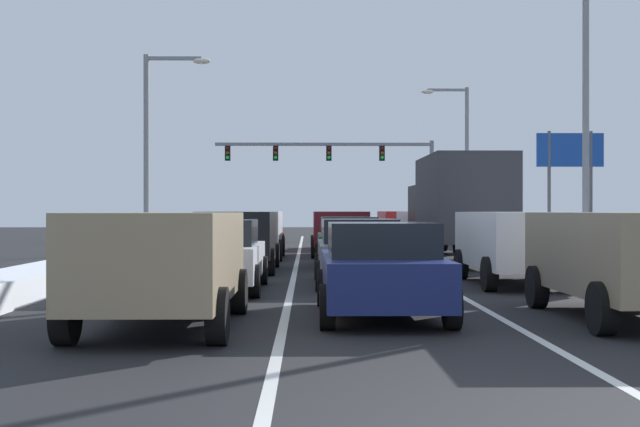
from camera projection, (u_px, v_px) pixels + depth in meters
The scene contains 25 objects.
ground_plane at pixel (352, 267), 26.37m from camera, with size 128.77×128.77×0.00m, color black.
lane_stripe_between_right_lane_and_center_lane at pixel (393, 258), 31.35m from camera, with size 0.14×54.48×0.01m, color silver.
lane_stripe_between_center_lane_and_left_lane at pixel (298, 258), 31.30m from camera, with size 0.14×54.48×0.01m, color silver.
snow_bank_right_shoulder at pixel (541, 246), 31.42m from camera, with size 1.87×54.48×0.90m, color white.
snow_bank_left_shoulder at pixel (149, 251), 31.23m from camera, with size 1.36×54.48×0.51m, color white.
suv_tan_right_lane_nearest at pixel (627, 255), 13.60m from camera, with size 2.16×4.90×1.67m.
suv_white_right_lane_second at pixel (516, 241), 20.07m from camera, with size 2.16×4.90×1.67m.
box_truck_right_lane_third at pixel (459, 204), 27.56m from camera, with size 2.53×7.20×3.36m.
suv_silver_right_lane_fourth at pixel (427, 228), 35.38m from camera, with size 2.16×4.90×1.67m.
suv_red_right_lane_fifth at pixel (402, 225), 42.12m from camera, with size 2.16×4.90×1.67m.
sedan_navy_center_lane_nearest at pixel (381, 269), 14.01m from camera, with size 2.00×4.50×1.51m.
sedan_gray_center_lane_second at pixel (359, 252), 19.98m from camera, with size 2.00×4.50×1.51m.
sedan_green_center_lane_third at pixel (348, 241), 26.69m from camera, with size 2.00×4.50×1.51m.
suv_maroon_center_lane_fourth at pixel (340, 229), 32.90m from camera, with size 2.16×4.90×1.67m.
sedan_charcoal_center_lane_fifth at pixel (342, 232), 38.90m from camera, with size 2.00×4.50×1.51m.
suv_tan_left_lane_nearest at pixel (164, 258), 12.73m from camera, with size 2.16×4.90×1.67m.
sedan_white_left_lane_second at pixel (217, 255), 18.53m from camera, with size 2.00×4.50×1.51m.
suv_black_left_lane_third at pixel (239, 235), 24.63m from camera, with size 2.16×4.90×1.67m.
suv_silver_left_lane_fourth at pixel (253, 230), 31.12m from camera, with size 2.16×4.90×1.67m.
sedan_red_left_lane_fifth at pixel (260, 232), 38.23m from camera, with size 2.00×4.50×1.51m.
traffic_light_gantry at pixel (349, 161), 56.07m from camera, with size 14.00×0.47×6.20m.
street_lamp_right_mid at pixel (576, 95), 28.93m from camera, with size 2.66×0.36×9.35m.
street_lamp_right_far at pixel (461, 150), 48.74m from camera, with size 2.66×0.36×8.56m.
street_lamp_left_mid at pixel (156, 134), 34.76m from camera, with size 2.66×0.36×7.89m.
roadside_sign_right at pixel (570, 162), 41.81m from camera, with size 3.20×0.16×5.50m.
Camera 1 is at (-1.34, -6.54, 1.70)m, focal length 49.31 mm.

